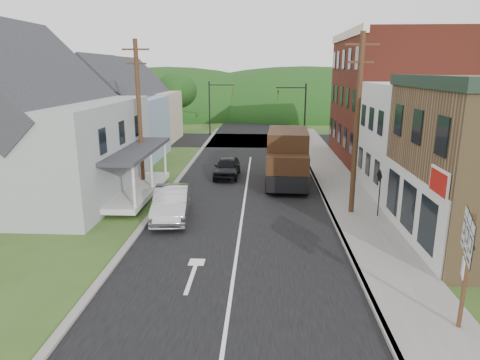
# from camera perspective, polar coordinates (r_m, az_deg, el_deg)

# --- Properties ---
(ground) EXTENTS (120.00, 120.00, 0.00)m
(ground) POSITION_cam_1_polar(r_m,az_deg,el_deg) (19.18, -0.13, -7.73)
(ground) COLOR #2D4719
(ground) RESTS_ON ground
(road) EXTENTS (9.00, 90.00, 0.02)m
(road) POSITION_cam_1_polar(r_m,az_deg,el_deg) (28.67, 0.97, -0.14)
(road) COLOR black
(road) RESTS_ON ground
(cross_road) EXTENTS (60.00, 9.00, 0.02)m
(cross_road) POSITION_cam_1_polar(r_m,az_deg,el_deg) (45.32, 1.76, 5.31)
(cross_road) COLOR black
(cross_road) RESTS_ON ground
(sidewalk_right) EXTENTS (2.80, 55.00, 0.15)m
(sidewalk_right) POSITION_cam_1_polar(r_m,az_deg,el_deg) (27.16, 13.35, -1.22)
(sidewalk_right) COLOR slate
(sidewalk_right) RESTS_ON ground
(curb_right) EXTENTS (0.20, 55.00, 0.15)m
(curb_right) POSITION_cam_1_polar(r_m,az_deg,el_deg) (26.94, 10.53, -1.19)
(curb_right) COLOR slate
(curb_right) RESTS_ON ground
(curb_left) EXTENTS (0.30, 55.00, 0.12)m
(curb_left) POSITION_cam_1_polar(r_m,az_deg,el_deg) (27.30, -8.99, -0.95)
(curb_left) COLOR slate
(curb_left) RESTS_ON ground
(storefront_white) EXTENTS (8.00, 7.00, 6.50)m
(storefront_white) POSITION_cam_1_polar(r_m,az_deg,el_deg) (27.54, 25.08, 4.79)
(storefront_white) COLOR silver
(storefront_white) RESTS_ON ground
(storefront_red) EXTENTS (8.00, 12.00, 10.00)m
(storefront_red) POSITION_cam_1_polar(r_m,az_deg,el_deg) (36.29, 19.86, 10.11)
(storefront_red) COLOR maroon
(storefront_red) RESTS_ON ground
(house_gray) EXTENTS (10.20, 12.24, 8.35)m
(house_gray) POSITION_cam_1_polar(r_m,az_deg,el_deg) (27.21, -25.68, 6.72)
(house_gray) COLOR #989B9D
(house_gray) RESTS_ON ground
(house_blue) EXTENTS (7.14, 8.16, 7.28)m
(house_blue) POSITION_cam_1_polar(r_m,az_deg,el_deg) (36.90, -16.11, 8.42)
(house_blue) COLOR #8093AE
(house_blue) RESTS_ON ground
(house_cream) EXTENTS (7.14, 8.16, 7.28)m
(house_cream) POSITION_cam_1_polar(r_m,az_deg,el_deg) (45.61, -13.05, 9.68)
(house_cream) COLOR #BCAF92
(house_cream) RESTS_ON ground
(utility_pole_right) EXTENTS (1.60, 0.26, 9.00)m
(utility_pole_right) POSITION_cam_1_polar(r_m,az_deg,el_deg) (21.87, 15.32, 7.18)
(utility_pole_right) COLOR #472D19
(utility_pole_right) RESTS_ON ground
(utility_pole_left) EXTENTS (1.60, 0.26, 9.00)m
(utility_pole_left) POSITION_cam_1_polar(r_m,az_deg,el_deg) (26.91, -13.28, 8.59)
(utility_pole_left) COLOR #472D19
(utility_pole_left) RESTS_ON ground
(traffic_signal_right) EXTENTS (2.87, 0.20, 6.00)m
(traffic_signal_right) POSITION_cam_1_polar(r_m,az_deg,el_deg) (41.50, 7.71, 9.56)
(traffic_signal_right) COLOR black
(traffic_signal_right) RESTS_ON ground
(traffic_signal_left) EXTENTS (2.87, 0.20, 6.00)m
(traffic_signal_left) POSITION_cam_1_polar(r_m,az_deg,el_deg) (48.64, -3.27, 10.38)
(traffic_signal_left) COLOR black
(traffic_signal_left) RESTS_ON ground
(tree_left_b) EXTENTS (4.80, 4.80, 6.94)m
(tree_left_b) POSITION_cam_1_polar(r_m,az_deg,el_deg) (34.82, -28.45, 8.89)
(tree_left_b) COLOR #382616
(tree_left_b) RESTS_ON ground
(tree_left_c) EXTENTS (5.80, 5.80, 8.41)m
(tree_left_c) POSITION_cam_1_polar(r_m,az_deg,el_deg) (42.71, -25.41, 11.39)
(tree_left_c) COLOR #382616
(tree_left_c) RESTS_ON ground
(tree_left_d) EXTENTS (4.80, 4.80, 6.94)m
(tree_left_d) POSITION_cam_1_polar(r_m,az_deg,el_deg) (50.77, -8.49, 11.70)
(tree_left_d) COLOR #382616
(tree_left_d) RESTS_ON ground
(forested_ridge) EXTENTS (90.00, 30.00, 16.00)m
(forested_ridge) POSITION_cam_1_polar(r_m,az_deg,el_deg) (73.09, 2.27, 8.82)
(forested_ridge) COLOR black
(forested_ridge) RESTS_ON ground
(silver_sedan) EXTENTS (2.17, 4.89, 1.56)m
(silver_sedan) POSITION_cam_1_polar(r_m,az_deg,el_deg) (21.65, -9.11, -3.08)
(silver_sedan) COLOR #B0AFB4
(silver_sedan) RESTS_ON ground
(dark_sedan) EXTENTS (1.74, 4.12, 1.39)m
(dark_sedan) POSITION_cam_1_polar(r_m,az_deg,el_deg) (29.59, -1.74, 1.70)
(dark_sedan) COLOR black
(dark_sedan) RESTS_ON ground
(delivery_van) EXTENTS (2.86, 6.35, 3.48)m
(delivery_van) POSITION_cam_1_polar(r_m,az_deg,el_deg) (27.62, 6.36, 2.96)
(delivery_van) COLOR black
(delivery_van) RESTS_ON ground
(route_sign_cluster) EXTENTS (0.67, 1.88, 3.42)m
(route_sign_cluster) POSITION_cam_1_polar(r_m,az_deg,el_deg) (13.36, 28.00, -8.79)
(route_sign_cluster) COLOR #472D19
(route_sign_cluster) RESTS_ON sidewalk_right
(warning_sign) EXTENTS (0.15, 0.66, 2.42)m
(warning_sign) POSITION_cam_1_polar(r_m,az_deg,el_deg) (22.14, 18.10, -0.77)
(warning_sign) COLOR black
(warning_sign) RESTS_ON sidewalk_right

